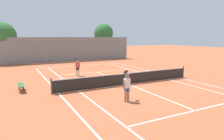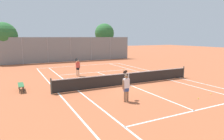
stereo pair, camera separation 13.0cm
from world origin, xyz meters
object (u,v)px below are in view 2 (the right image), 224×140
Objects in this scene: loose_tennis_ball_1 at (84,81)px; player_near_side at (126,86)px; tennis_net at (129,78)px; tree_behind_left at (4,37)px; player_far_left at (78,67)px; loose_tennis_ball_4 at (123,70)px; loose_tennis_ball_0 at (198,99)px; loose_tennis_ball_2 at (119,77)px; tree_behind_right at (104,34)px; courtside_bench at (21,85)px; loose_tennis_ball_3 at (211,94)px.

player_near_side is at bearing -86.67° from loose_tennis_ball_1.
tennis_net is 20.73m from tree_behind_left.
player_far_left reaches higher than loose_tennis_ball_4.
loose_tennis_ball_0 and loose_tennis_ball_1 have the same top height.
loose_tennis_ball_1 and loose_tennis_ball_2 have the same top height.
loose_tennis_ball_1 is at bearing -119.65° from tree_behind_right.
tree_behind_left is (-6.40, 22.04, 2.82)m from player_near_side.
loose_tennis_ball_2 is 18.53m from tree_behind_right.
loose_tennis_ball_0 is at bearing -60.28° from loose_tennis_ball_1.
tree_behind_left is (-8.75, 18.51, 3.24)m from tennis_net.
courtside_bench is 0.26× the size of tree_behind_left.
loose_tennis_ball_0 is 25.83m from tree_behind_right.
tree_behind_left is at bearing 121.32° from loose_tennis_ball_2.
tree_behind_right is (3.78, 13.49, 4.22)m from loose_tennis_ball_4.
tree_behind_left is at bearing 117.56° from loose_tennis_ball_3.
loose_tennis_ball_0 and loose_tennis_ball_2 have the same top height.
loose_tennis_ball_3 is at bearing -62.44° from tree_behind_left.
loose_tennis_ball_4 is at bearing 91.10° from loose_tennis_ball_3.
tennis_net is at bearing 125.47° from loose_tennis_ball_3.
player_far_left is at bearing 112.77° from loose_tennis_ball_0.
tree_behind_right reaches higher than loose_tennis_ball_0.
player_far_left reaches higher than loose_tennis_ball_2.
tennis_net is 3.93m from loose_tennis_ball_1.
player_far_left is at bearing -168.68° from loose_tennis_ball_4.
tree_behind_left reaches higher than player_near_side.
loose_tennis_ball_0 is 1.63m from loose_tennis_ball_3.
courtside_bench is (-11.10, 6.58, 0.38)m from loose_tennis_ball_3.
player_far_left is 11.23m from loose_tennis_ball_0.
loose_tennis_ball_2 and loose_tennis_ball_3 have the same top height.
player_near_side is 26.88× the size of loose_tennis_ball_1.
loose_tennis_ball_3 and loose_tennis_ball_4 have the same top height.
loose_tennis_ball_3 is 1.00× the size of loose_tennis_ball_4.
player_near_side is 11.35m from loose_tennis_ball_4.
player_far_left is 26.88× the size of loose_tennis_ball_2.
loose_tennis_ball_0 is at bearing -70.53° from tennis_net.
loose_tennis_ball_2 is at bearing 97.53° from loose_tennis_ball_0.
loose_tennis_ball_3 is at bearing -59.28° from player_far_left.
tree_behind_right reaches higher than loose_tennis_ball_3.
loose_tennis_ball_0 is (4.16, -1.60, -0.89)m from player_near_side.
loose_tennis_ball_0 is at bearing -82.47° from loose_tennis_ball_2.
player_near_side reaches higher than loose_tennis_ball_3.
tree_behind_left is at bearing 134.47° from loose_tennis_ball_4.
loose_tennis_ball_0 is 11.55m from loose_tennis_ball_4.
tree_behind_left is (-1.06, 16.71, 3.34)m from courtside_bench.
tree_behind_right is at bearing 50.88° from courtside_bench.
player_far_left is at bearing 115.88° from tennis_net.
tree_behind_left reaches higher than loose_tennis_ball_0.
player_near_side and player_far_left have the same top height.
tree_behind_right reaches higher than courtside_bench.
tree_behind_right is (14.66, 18.03, 3.85)m from courtside_bench.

